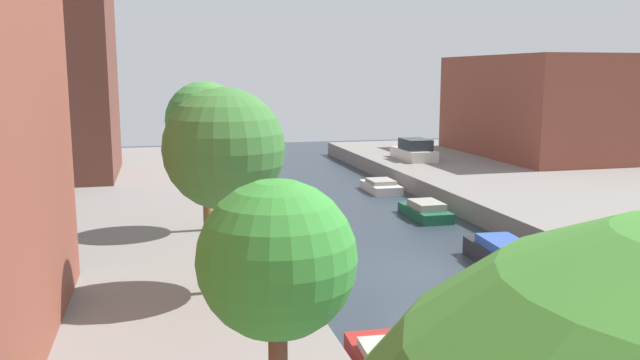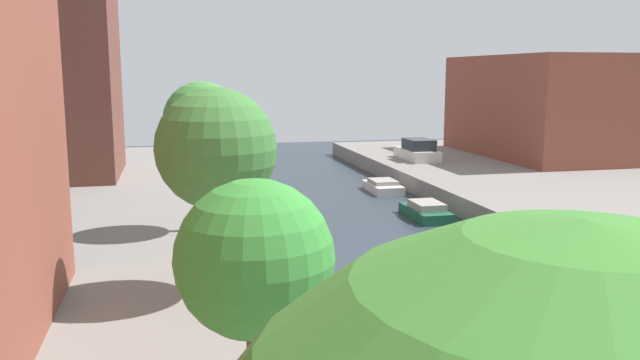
% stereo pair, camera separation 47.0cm
% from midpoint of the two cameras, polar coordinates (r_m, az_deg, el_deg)
% --- Properties ---
extents(ground_plane, '(84.00, 84.00, 0.00)m').
position_cam_midpoint_polar(ground_plane, '(22.39, 8.69, -8.15)').
color(ground_plane, '#28333D').
extents(low_block_right, '(10.00, 14.10, 6.92)m').
position_cam_midpoint_polar(low_block_right, '(48.12, 19.31, 6.25)').
color(low_block_right, brown).
rests_on(low_block_right, quay_right).
extents(street_tree_1, '(2.37, 2.37, 4.25)m').
position_cam_midpoint_polar(street_tree_1, '(9.47, -5.28, -7.17)').
color(street_tree_1, brown).
rests_on(street_tree_1, quay_left).
extents(street_tree_2, '(3.15, 3.15, 5.40)m').
position_cam_midpoint_polar(street_tree_2, '(16.70, -9.31, 2.72)').
color(street_tree_2, brown).
rests_on(street_tree_2, quay_left).
extents(street_tree_3, '(2.81, 2.81, 5.46)m').
position_cam_midpoint_polar(street_tree_3, '(23.61, -10.77, 5.14)').
color(street_tree_3, brown).
rests_on(street_tree_3, quay_left).
extents(parked_car, '(1.82, 4.20, 1.41)m').
position_cam_midpoint_polar(parked_car, '(43.39, 8.05, 2.58)').
color(parked_car, beige).
rests_on(parked_car, quay_right).
extents(moored_boat_left_3, '(1.64, 4.05, 0.71)m').
position_cam_midpoint_polar(moored_boat_left_3, '(22.35, -2.38, -7.27)').
color(moored_boat_left_3, '#33476B').
rests_on(moored_boat_left_3, ground_plane).
extents(moored_boat_left_4, '(1.35, 4.40, 0.92)m').
position_cam_midpoint_polar(moored_boat_left_4, '(29.98, -4.18, -2.77)').
color(moored_boat_left_4, maroon).
rests_on(moored_boat_left_4, ground_plane).
extents(moored_boat_left_5, '(1.74, 3.46, 0.45)m').
position_cam_midpoint_polar(moored_boat_left_5, '(37.86, -7.11, -0.49)').
color(moored_boat_left_5, '#4C5156').
rests_on(moored_boat_left_5, ground_plane).
extents(moored_boat_right_2, '(1.79, 4.25, 0.98)m').
position_cam_midpoint_polar(moored_boat_right_2, '(23.39, 15.61, -6.55)').
color(moored_boat_right_2, '#232328').
rests_on(moored_boat_right_2, ground_plane).
extents(moored_boat_right_3, '(1.51, 3.32, 0.81)m').
position_cam_midpoint_polar(moored_boat_right_3, '(30.54, 8.91, -2.73)').
color(moored_boat_right_3, '#195638').
rests_on(moored_boat_right_3, ground_plane).
extents(moored_boat_right_4, '(1.62, 3.18, 0.70)m').
position_cam_midpoint_polar(moored_boat_right_4, '(37.02, 5.06, -0.56)').
color(moored_boat_right_4, beige).
rests_on(moored_boat_right_4, ground_plane).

